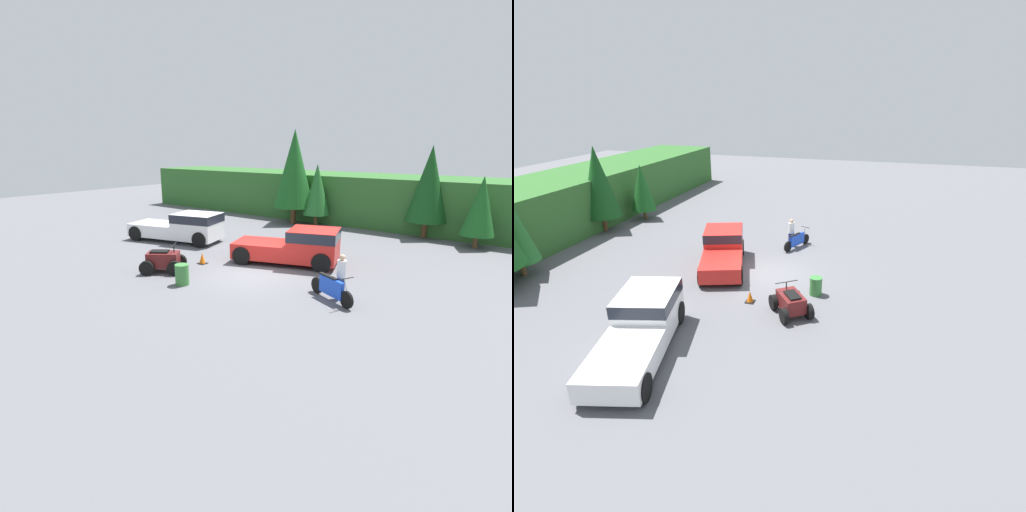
# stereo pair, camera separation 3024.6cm
# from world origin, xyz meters

# --- Properties ---
(ground_plane) EXTENTS (80.00, 80.00, 0.00)m
(ground_plane) POSITION_xyz_m (0.00, 0.00, 0.00)
(ground_plane) COLOR #5B5B60
(hillside_backdrop) EXTENTS (44.00, 6.00, 3.56)m
(hillside_backdrop) POSITION_xyz_m (0.00, 16.00, 1.78)
(hillside_backdrop) COLOR #2D6028
(hillside_backdrop) RESTS_ON ground_plane
(tree_left) EXTENTS (3.03, 3.03, 6.89)m
(tree_left) POSITION_xyz_m (-5.51, 12.01, 4.05)
(tree_left) COLOR brown
(tree_left) RESTS_ON ground_plane
(tree_mid_left) EXTENTS (1.97, 1.97, 4.47)m
(tree_mid_left) POSITION_xyz_m (-3.70, 12.27, 2.63)
(tree_mid_left) COLOR brown
(tree_mid_left) RESTS_ON ground_plane
(tree_mid_right) EXTENTS (2.53, 2.53, 5.75)m
(tree_mid_right) POSITION_xyz_m (3.82, 12.95, 3.38)
(tree_mid_right) COLOR brown
(tree_mid_right) RESTS_ON ground_plane
(tree_right) EXTENTS (1.80, 1.80, 4.10)m
(tree_right) POSITION_xyz_m (6.98, 11.79, 2.41)
(tree_right) COLOR brown
(tree_right) RESTS_ON ground_plane
(pickup_truck_red) EXTENTS (5.53, 3.65, 1.80)m
(pickup_truck_red) POSITION_xyz_m (0.58, 2.76, 0.96)
(pickup_truck_red) COLOR red
(pickup_truck_red) RESTS_ON ground_plane
(pickup_truck_second) EXTENTS (6.09, 3.50, 1.80)m
(pickup_truck_second) POSITION_xyz_m (-7.44, 2.72, 0.96)
(pickup_truck_second) COLOR white
(pickup_truck_second) RESTS_ON ground_plane
(dirt_bike) EXTENTS (2.24, 1.18, 1.14)m
(dirt_bike) POSITION_xyz_m (4.22, -0.58, 0.47)
(dirt_bike) COLOR black
(dirt_bike) RESTS_ON ground_plane
(quad_atv) EXTENTS (2.36, 2.23, 1.29)m
(quad_atv) POSITION_xyz_m (-3.65, -2.07, 0.52)
(quad_atv) COLOR black
(quad_atv) RESTS_ON ground_plane
(rider_person) EXTENTS (0.42, 0.42, 1.75)m
(rider_person) POSITION_xyz_m (4.40, -0.17, 0.95)
(rider_person) COLOR navy
(rider_person) RESTS_ON ground_plane
(traffic_cone) EXTENTS (0.42, 0.42, 0.55)m
(traffic_cone) POSITION_xyz_m (-3.15, -0.05, 0.25)
(traffic_cone) COLOR black
(traffic_cone) RESTS_ON ground_plane
(steel_barrel) EXTENTS (0.58, 0.58, 0.88)m
(steel_barrel) POSITION_xyz_m (-1.59, -2.79, 0.44)
(steel_barrel) COLOR #387A38
(steel_barrel) RESTS_ON ground_plane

